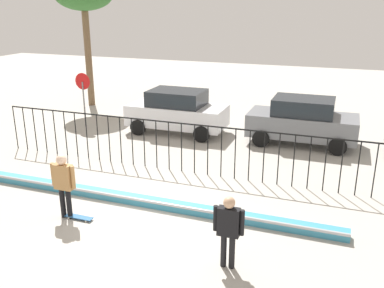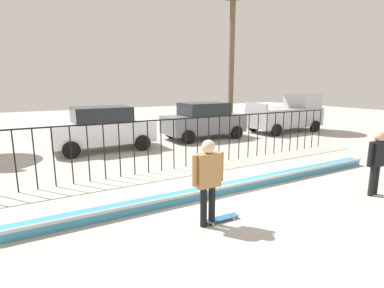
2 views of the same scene
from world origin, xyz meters
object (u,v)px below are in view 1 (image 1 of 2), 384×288
Objects in this scene: camera_operator at (229,226)px; stop_sign at (83,92)px; skateboarder at (63,180)px; parked_car_white at (177,111)px; skateboard at (79,217)px; parked_car_gray at (302,121)px.

stop_sign is (-9.18, 8.42, 0.60)m from camera_operator.
skateboarder is 4.74m from camera_operator.
parked_car_white reaches higher than skateboarder.
skateboard is 9.90m from parked_car_gray.
parked_car_white is at bearing 8.04° from stop_sign.
skateboard is at bearing -84.11° from parked_car_white.
camera_operator is 0.39× the size of parked_car_white.
parked_car_gray is (5.22, 8.59, -0.11)m from skateboarder.
skateboarder is 8.34m from parked_car_white.
parked_car_white and parked_car_gray have the same top height.
skateboarder is 1.08m from skateboard.
stop_sign reaches higher than skateboarder.
camera_operator is at bearing -90.53° from parked_car_gray.
parked_car_gray is (5.36, 0.25, 0.00)m from parked_car_white.
skateboard is 0.19× the size of parked_car_gray.
skateboard is 9.24m from stop_sign.
parked_car_white is 1.00× the size of parked_car_gray.
stop_sign is at bearing -19.92° from camera_operator.
skateboarder is 0.42× the size of parked_car_gray.
camera_operator is at bearing -42.52° from stop_sign.
skateboarder is at bearing 14.14° from camera_operator.
skateboarder is 0.42× the size of parked_car_white.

